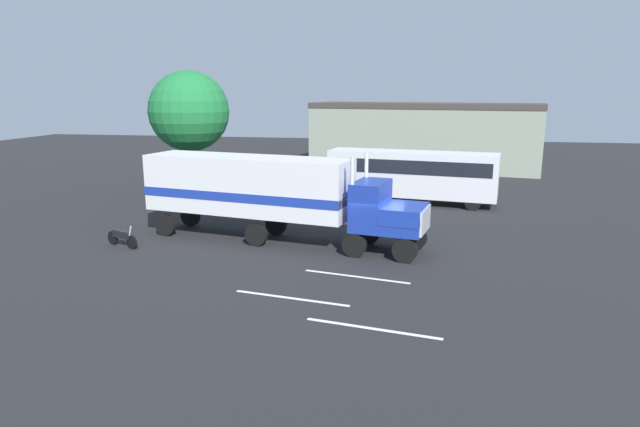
{
  "coord_description": "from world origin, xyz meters",
  "views": [
    {
      "loc": [
        1.9,
        -24.17,
        7.33
      ],
      "look_at": [
        -2.7,
        0.63,
        1.6
      ],
      "focal_mm": 30.48,
      "sensor_mm": 36.0,
      "label": 1
    }
  ],
  "objects_px": {
    "parked_bus": "(412,172)",
    "parked_car": "(245,197)",
    "motorcycle": "(122,237)",
    "semi_truck": "(268,191)",
    "person_bystander": "(279,210)",
    "tree_left": "(189,112)"
  },
  "relations": [
    {
      "from": "parked_bus",
      "to": "parked_car",
      "type": "xyz_separation_m",
      "value": [
        -10.23,
        -4.06,
        -1.26
      ]
    },
    {
      "from": "motorcycle",
      "to": "semi_truck",
      "type": "bearing_deg",
      "value": 20.03
    },
    {
      "from": "person_bystander",
      "to": "motorcycle",
      "type": "height_order",
      "value": "person_bystander"
    },
    {
      "from": "semi_truck",
      "to": "tree_left",
      "type": "height_order",
      "value": "tree_left"
    },
    {
      "from": "person_bystander",
      "to": "parked_car",
      "type": "bearing_deg",
      "value": 129.67
    },
    {
      "from": "parked_car",
      "to": "motorcycle",
      "type": "height_order",
      "value": "parked_car"
    },
    {
      "from": "semi_truck",
      "to": "parked_car",
      "type": "relative_size",
      "value": 3.24
    },
    {
      "from": "parked_car",
      "to": "tree_left",
      "type": "relative_size",
      "value": 0.51
    },
    {
      "from": "semi_truck",
      "to": "tree_left",
      "type": "distance_m",
      "value": 13.94
    },
    {
      "from": "parked_bus",
      "to": "tree_left",
      "type": "height_order",
      "value": "tree_left"
    },
    {
      "from": "person_bystander",
      "to": "tree_left",
      "type": "relative_size",
      "value": 0.19
    },
    {
      "from": "parked_car",
      "to": "semi_truck",
      "type": "bearing_deg",
      "value": -62.93
    },
    {
      "from": "semi_truck",
      "to": "tree_left",
      "type": "relative_size",
      "value": 1.65
    },
    {
      "from": "semi_truck",
      "to": "person_bystander",
      "type": "distance_m",
      "value": 3.3
    },
    {
      "from": "person_bystander",
      "to": "tree_left",
      "type": "xyz_separation_m",
      "value": [
        -8.32,
        7.62,
        5.01
      ]
    },
    {
      "from": "motorcycle",
      "to": "tree_left",
      "type": "bearing_deg",
      "value": 98.63
    },
    {
      "from": "semi_truck",
      "to": "parked_car",
      "type": "bearing_deg",
      "value": 117.07
    },
    {
      "from": "person_bystander",
      "to": "parked_bus",
      "type": "xyz_separation_m",
      "value": [
        7.01,
        7.95,
        1.17
      ]
    },
    {
      "from": "parked_bus",
      "to": "motorcycle",
      "type": "height_order",
      "value": "parked_bus"
    },
    {
      "from": "semi_truck",
      "to": "person_bystander",
      "type": "xyz_separation_m",
      "value": [
        -0.23,
        2.86,
        -1.63
      ]
    },
    {
      "from": "parked_bus",
      "to": "tree_left",
      "type": "xyz_separation_m",
      "value": [
        -15.33,
        -0.33,
        3.84
      ]
    },
    {
      "from": "parked_bus",
      "to": "tree_left",
      "type": "relative_size",
      "value": 1.3
    }
  ]
}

